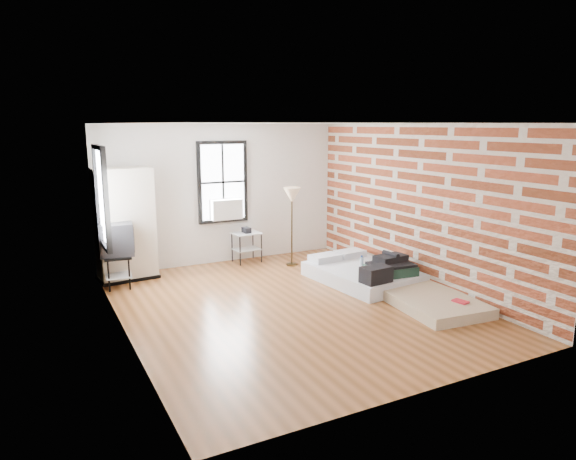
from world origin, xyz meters
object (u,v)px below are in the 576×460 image
wardrobe (125,225)px  tv_stand (116,240)px  mattress_bare (415,291)px  side_table (247,238)px  mattress_main (364,273)px  floor_lamp (292,199)px

wardrobe → tv_stand: bearing=-128.9°
mattress_bare → side_table: side_table is taller
mattress_main → tv_stand: (-3.96, 1.83, 0.64)m
mattress_main → floor_lamp: bearing=106.2°
floor_lamp → wardrobe: bearing=169.8°
mattress_main → wardrobe: (-3.75, 2.16, 0.84)m
mattress_main → side_table: side_table is taller
side_table → tv_stand: bearing=-171.2°
tv_stand → side_table: bearing=15.2°
mattress_main → side_table: (-1.35, 2.23, 0.33)m
side_table → mattress_main: bearing=-58.8°
mattress_main → tv_stand: size_ratio=1.83×
mattress_bare → mattress_main: bearing=105.4°
side_table → tv_stand: 2.66m
mattress_bare → side_table: 3.71m
mattress_main → floor_lamp: floor_lamp is taller
mattress_main → tv_stand: bearing=149.8°
mattress_main → side_table: size_ratio=2.83×
mattress_main → mattress_bare: bearing=-85.6°
mattress_main → wardrobe: wardrobe is taller
wardrobe → side_table: size_ratio=2.80×
wardrobe → floor_lamp: wardrobe is taller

